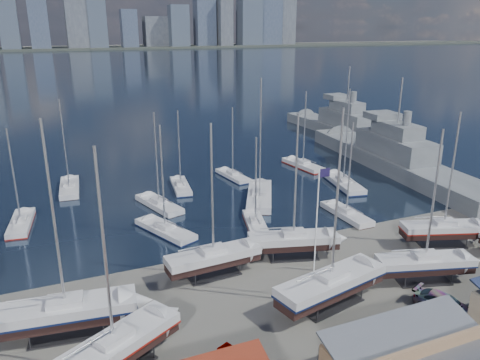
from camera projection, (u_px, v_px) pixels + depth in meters
name	position (u px, v px, depth m)	size (l,w,h in m)	color
ground	(305.00, 285.00, 47.71)	(1400.00, 1400.00, 0.00)	#605E59
water	(73.00, 66.00, 319.02)	(1400.00, 600.00, 0.40)	#172135
far_shore	(56.00, 49.00, 546.14)	(1400.00, 80.00, 2.20)	#2D332D
skyline	(44.00, 14.00, 525.95)	(639.14, 43.80, 107.69)	#475166
sailboat_cradle_0	(66.00, 312.00, 39.35)	(12.01, 4.67, 18.69)	#2D2D33
sailboat_cradle_1	(114.00, 348.00, 34.98)	(11.16, 8.17, 17.75)	#2D2D33
sailboat_cradle_2	(213.00, 257.00, 48.90)	(10.19, 3.45, 16.35)	#2D2D33
sailboat_cradle_3	(331.00, 284.00, 43.65)	(12.16, 5.69, 18.74)	#2D2D33
sailboat_cradle_4	(293.00, 240.00, 52.82)	(10.54, 5.49, 16.52)	#2D2D33
sailboat_cradle_5	(425.00, 263.00, 47.78)	(10.30, 5.47, 16.03)	#2D2D33
sailboat_cradle_6	(443.00, 229.00, 55.79)	(10.37, 5.90, 16.15)	#2D2D33
sailboat_moored_1	(21.00, 224.00, 61.66)	(3.60, 9.44, 13.76)	black
sailboat_moored_2	(70.00, 189.00, 75.15)	(3.67, 10.36, 15.34)	black
sailboat_moored_3	(165.00, 231.00, 59.59)	(6.28, 10.12, 14.67)	black
sailboat_moored_4	(159.00, 205.00, 68.14)	(5.32, 10.03, 14.59)	black
sailboat_moored_5	(181.00, 187.00, 75.95)	(3.69, 9.17, 13.32)	black
sailboat_moored_6	(255.00, 224.00, 61.60)	(4.47, 8.75, 12.59)	black
sailboat_moored_7	(260.00, 198.00, 71.10)	(8.86, 12.93, 19.15)	black
sailboat_moored_8	(233.00, 176.00, 81.37)	(3.58, 8.87, 12.88)	black
sailboat_moored_9	(346.00, 215.00, 64.76)	(2.73, 9.21, 13.85)	black
sailboat_moored_10	(343.00, 184.00, 77.38)	(5.18, 11.55, 16.68)	black
sailboat_moored_11	(303.00, 166.00, 87.55)	(4.09, 10.19, 14.81)	black
naval_ship_east	(394.00, 160.00, 86.13)	(12.14, 49.25, 18.39)	slate
naval_ship_west	(345.00, 129.00, 112.69)	(8.41, 43.52, 17.90)	slate
car_a	(241.00, 360.00, 35.91)	(1.68, 4.17, 1.42)	gray
car_b	(366.00, 338.00, 38.43)	(1.46, 4.20, 1.38)	gray
car_c	(439.00, 333.00, 39.08)	(2.34, 5.07, 1.41)	gray
car_d	(445.00, 303.00, 43.05)	(2.27, 5.60, 1.62)	gray
flagpole	(317.00, 224.00, 43.05)	(1.17, 0.12, 13.34)	white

